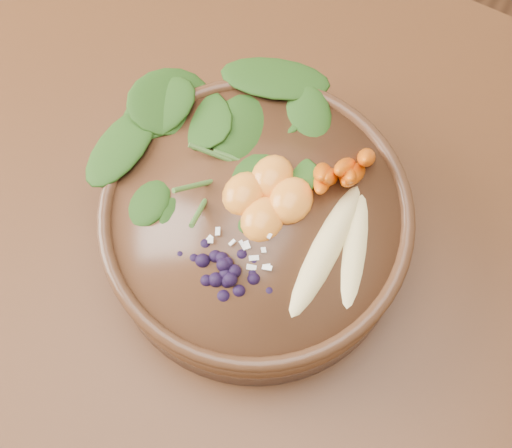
# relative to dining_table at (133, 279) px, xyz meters

# --- Properties ---
(ground) EXTENTS (4.00, 4.00, 0.00)m
(ground) POSITION_rel_dining_table_xyz_m (0.00, 0.00, -0.66)
(ground) COLOR #381E0F
(ground) RESTS_ON ground
(dining_table) EXTENTS (1.60, 0.90, 0.75)m
(dining_table) POSITION_rel_dining_table_xyz_m (0.00, 0.00, 0.00)
(dining_table) COLOR #331C0C
(dining_table) RESTS_ON ground
(stoneware_bowl) EXTENTS (0.28, 0.28, 0.08)m
(stoneware_bowl) POSITION_rel_dining_table_xyz_m (0.12, 0.07, 0.13)
(stoneware_bowl) COLOR #4B2C1A
(stoneware_bowl) RESTS_ON dining_table
(kale_heap) EXTENTS (0.18, 0.17, 0.04)m
(kale_heap) POSITION_rel_dining_table_xyz_m (0.07, 0.13, 0.19)
(kale_heap) COLOR #244815
(kale_heap) RESTS_ON stoneware_bowl
(carrot_cluster) EXTENTS (0.06, 0.06, 0.08)m
(carrot_cluster) POSITION_rel_dining_table_xyz_m (0.17, 0.15, 0.21)
(carrot_cluster) COLOR #D75D08
(carrot_cluster) RESTS_ON stoneware_bowl
(banana_halves) EXTENTS (0.07, 0.16, 0.03)m
(banana_halves) POSITION_rel_dining_table_xyz_m (0.20, 0.08, 0.18)
(banana_halves) COLOR #E0CC84
(banana_halves) RESTS_ON stoneware_bowl
(mandarin_cluster) EXTENTS (0.08, 0.09, 0.03)m
(mandarin_cluster) POSITION_rel_dining_table_xyz_m (0.12, 0.09, 0.18)
(mandarin_cluster) COLOR orange
(mandarin_cluster) RESTS_ON stoneware_bowl
(blueberry_pile) EXTENTS (0.13, 0.10, 0.04)m
(blueberry_pile) POSITION_rel_dining_table_xyz_m (0.12, 0.01, 0.19)
(blueberry_pile) COLOR black
(blueberry_pile) RESTS_ON stoneware_bowl
(coconut_flakes) EXTENTS (0.09, 0.07, 0.01)m
(coconut_flakes) POSITION_rel_dining_table_xyz_m (0.12, 0.05, 0.17)
(coconut_flakes) COLOR white
(coconut_flakes) RESTS_ON stoneware_bowl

